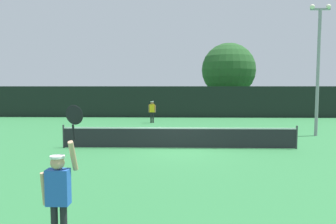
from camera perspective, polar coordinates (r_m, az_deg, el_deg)
ground_plane at (r=14.89m, az=1.95°, el=-6.46°), size 120.00×120.00×0.00m
tennis_net at (r=14.80m, az=1.96°, el=-4.51°), size 10.82×0.08×1.07m
perimeter_fence at (r=29.67m, az=1.80°, el=1.82°), size 36.91×0.12×2.88m
player_serving at (r=5.88m, az=-18.82°, el=-12.74°), size 0.67×0.40×2.53m
player_receiving at (r=25.10m, az=-2.86°, el=0.41°), size 0.57×0.25×1.69m
tennis_ball at (r=18.38m, az=10.08°, el=-4.31°), size 0.07×0.07×0.07m
light_pole at (r=20.34m, az=25.19°, el=8.18°), size 1.18×0.28×7.46m
large_tree at (r=34.91m, az=10.72°, el=7.35°), size 5.68×5.68×7.46m
parked_car_near at (r=37.78m, az=-10.09°, el=1.33°), size 2.00×4.25×1.69m
parked_car_mid at (r=37.07m, az=4.92°, el=1.32°), size 2.12×4.29×1.69m
parked_car_far at (r=39.00m, az=16.49°, el=1.31°), size 2.40×4.40×1.69m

